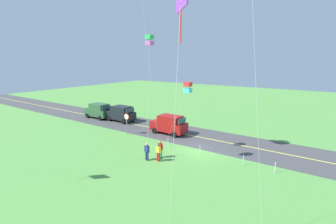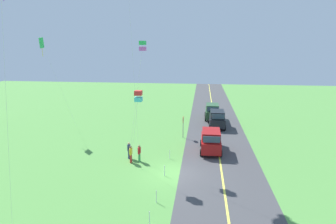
{
  "view_description": "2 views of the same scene",
  "coord_description": "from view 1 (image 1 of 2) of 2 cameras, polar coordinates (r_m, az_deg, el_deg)",
  "views": [
    {
      "loc": [
        -9.97,
        20.0,
        8.76
      ],
      "look_at": [
        2.77,
        1.31,
        3.84
      ],
      "focal_mm": 25.7,
      "sensor_mm": 36.0,
      "label": 1
    },
    {
      "loc": [
        -21.56,
        -2.19,
        10.28
      ],
      "look_at": [
        3.79,
        0.93,
        4.41
      ],
      "focal_mm": 30.09,
      "sensor_mm": 36.0,
      "label": 2
    }
  ],
  "objects": [
    {
      "name": "car_suv_foreground",
      "position": [
        28.99,
        0.26,
        -2.94
      ],
      "size": [
        4.4,
        2.12,
        2.24
      ],
      "color": "maroon",
      "rests_on": "ground"
    },
    {
      "name": "stop_sign",
      "position": [
        28.97,
        -9.78,
        -1.81
      ],
      "size": [
        0.76,
        0.08,
        2.56
      ],
      "color": "gray",
      "rests_on": "ground"
    },
    {
      "name": "road_centre_stripe",
      "position": [
        27.43,
        11.18,
        -6.58
      ],
      "size": [
        120.0,
        0.16,
        0.0
      ],
      "primitive_type": "cube",
      "color": "#E5E04C",
      "rests_on": "asphalt_road"
    },
    {
      "name": "car_parked_east_far",
      "position": [
        38.27,
        -16.16,
        0.32
      ],
      "size": [
        4.4,
        2.12,
        2.24
      ],
      "color": "#2D5633",
      "rests_on": "ground"
    },
    {
      "name": "fence_post_1",
      "position": [
        21.7,
        17.44,
        -10.83
      ],
      "size": [
        0.05,
        0.05,
        0.9
      ],
      "primitive_type": "cylinder",
      "color": "silver",
      "rests_on": "ground"
    },
    {
      "name": "kite_blue_mid",
      "position": [
        21.61,
        -4.42,
        16.55
      ],
      "size": [
        0.9,
        1.67,
        10.85
      ],
      "color": "silver",
      "rests_on": "ground"
    },
    {
      "name": "person_adult_near",
      "position": [
        22.07,
        -1.86,
        -8.7
      ],
      "size": [
        0.58,
        0.22,
        1.6
      ],
      "rotation": [
        0.0,
        0.0,
        3.14
      ],
      "color": "#338C4C",
      "rests_on": "ground"
    },
    {
      "name": "fence_post_3",
      "position": [
        24.8,
        -0.0,
        -7.3
      ],
      "size": [
        0.05,
        0.05,
        0.9
      ],
      "primitive_type": "cylinder",
      "color": "silver",
      "rests_on": "ground"
    },
    {
      "name": "asphalt_road",
      "position": [
        27.43,
        11.18,
        -6.59
      ],
      "size": [
        120.0,
        7.0,
        0.0
      ],
      "primitive_type": "cube",
      "color": "#424244",
      "rests_on": "ground"
    },
    {
      "name": "ground_plane",
      "position": [
        24.02,
        7.34,
        -9.34
      ],
      "size": [
        120.0,
        120.0,
        0.1
      ],
      "primitive_type": "cube",
      "color": "#549342"
    },
    {
      "name": "person_child_watcher",
      "position": [
        21.35,
        -2.32,
        -9.44
      ],
      "size": [
        0.58,
        0.22,
        1.6
      ],
      "rotation": [
        0.0,
        0.0,
        1.1
      ],
      "color": "red",
      "rests_on": "ground"
    },
    {
      "name": "kite_yellow_high",
      "position": [
        19.92,
        4.7,
        5.82
      ],
      "size": [
        2.39,
        1.61,
        6.98
      ],
      "color": "silver",
      "rests_on": "ground"
    },
    {
      "name": "person_adult_companion",
      "position": [
        21.59,
        -5.04,
        -9.23
      ],
      "size": [
        0.58,
        0.22,
        1.6
      ],
      "rotation": [
        0.0,
        0.0,
        1.58
      ],
      "color": "navy",
      "rests_on": "ground"
    },
    {
      "name": "fence_post_0",
      "position": [
        21.22,
        24.06,
        -11.91
      ],
      "size": [
        0.05,
        0.05,
        0.9
      ],
      "primitive_type": "cylinder",
      "color": "silver",
      "rests_on": "ground"
    },
    {
      "name": "fence_post_2",
      "position": [
        23.07,
        7.58,
        -8.95
      ],
      "size": [
        0.05,
        0.05,
        0.9
      ],
      "primitive_type": "cylinder",
      "color": "silver",
      "rests_on": "ground"
    },
    {
      "name": "car_parked_east_near",
      "position": [
        35.46,
        -11.09,
        -0.35
      ],
      "size": [
        4.4,
        2.12,
        2.24
      ],
      "color": "black",
      "rests_on": "ground"
    }
  ]
}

